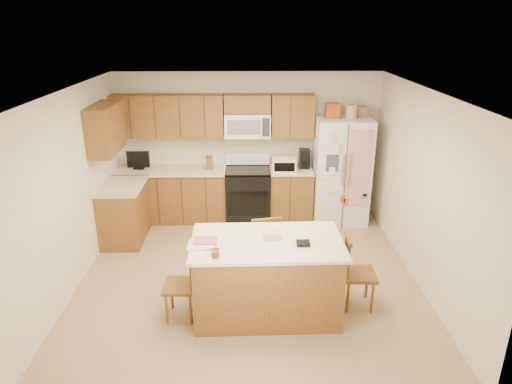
{
  "coord_description": "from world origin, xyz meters",
  "views": [
    {
      "loc": [
        0.0,
        -5.44,
        3.3
      ],
      "look_at": [
        0.11,
        0.35,
        1.1
      ],
      "focal_mm": 32.0,
      "sensor_mm": 36.0,
      "label": 1
    }
  ],
  "objects_px": {
    "windsor_chair_back": "(264,249)",
    "refrigerator": "(341,169)",
    "island": "(267,276)",
    "windsor_chair_left": "(182,285)",
    "windsor_chair_right": "(357,273)",
    "stove": "(248,193)"
  },
  "relations": [
    {
      "from": "windsor_chair_left",
      "to": "island",
      "type": "bearing_deg",
      "value": 4.48
    },
    {
      "from": "windsor_chair_right",
      "to": "stove",
      "type": "bearing_deg",
      "value": 116.45
    },
    {
      "from": "windsor_chair_back",
      "to": "refrigerator",
      "type": "bearing_deg",
      "value": 54.85
    },
    {
      "from": "refrigerator",
      "to": "windsor_chair_back",
      "type": "relative_size",
      "value": 2.15
    },
    {
      "from": "stove",
      "to": "windsor_chair_right",
      "type": "height_order",
      "value": "stove"
    },
    {
      "from": "windsor_chair_left",
      "to": "windsor_chair_back",
      "type": "xyz_separation_m",
      "value": [
        0.98,
        0.82,
        0.03
      ]
    },
    {
      "from": "refrigerator",
      "to": "windsor_chair_right",
      "type": "height_order",
      "value": "refrigerator"
    },
    {
      "from": "refrigerator",
      "to": "windsor_chair_left",
      "type": "xyz_separation_m",
      "value": [
        -2.34,
        -2.75,
        -0.5
      ]
    },
    {
      "from": "island",
      "to": "windsor_chair_back",
      "type": "distance_m",
      "value": 0.74
    },
    {
      "from": "windsor_chair_back",
      "to": "windsor_chair_right",
      "type": "height_order",
      "value": "windsor_chair_back"
    },
    {
      "from": "windsor_chair_right",
      "to": "island",
      "type": "bearing_deg",
      "value": -174.18
    },
    {
      "from": "island",
      "to": "windsor_chair_back",
      "type": "height_order",
      "value": "island"
    },
    {
      "from": "windsor_chair_back",
      "to": "island",
      "type": "bearing_deg",
      "value": -89.55
    },
    {
      "from": "refrigerator",
      "to": "windsor_chair_back",
      "type": "bearing_deg",
      "value": -125.15
    },
    {
      "from": "stove",
      "to": "windsor_chair_back",
      "type": "height_order",
      "value": "stove"
    },
    {
      "from": "stove",
      "to": "windsor_chair_right",
      "type": "relative_size",
      "value": 1.21
    },
    {
      "from": "island",
      "to": "windsor_chair_right",
      "type": "xyz_separation_m",
      "value": [
        1.09,
        0.11,
        -0.04
      ]
    },
    {
      "from": "windsor_chair_left",
      "to": "windsor_chair_back",
      "type": "distance_m",
      "value": 1.28
    },
    {
      "from": "stove",
      "to": "windsor_chair_left",
      "type": "relative_size",
      "value": 1.27
    },
    {
      "from": "island",
      "to": "windsor_chair_left",
      "type": "xyz_separation_m",
      "value": [
        -0.99,
        -0.08,
        -0.06
      ]
    },
    {
      "from": "windsor_chair_left",
      "to": "stove",
      "type": "bearing_deg",
      "value": 74.65
    },
    {
      "from": "windsor_chair_back",
      "to": "windsor_chair_right",
      "type": "distance_m",
      "value": 1.27
    }
  ]
}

